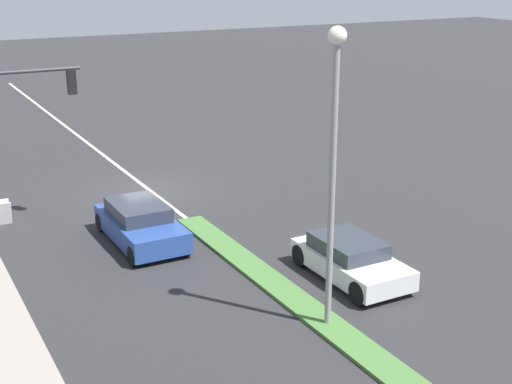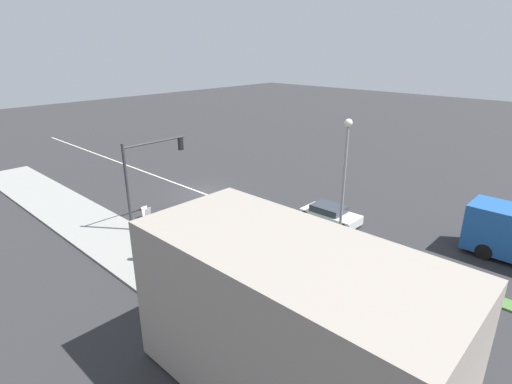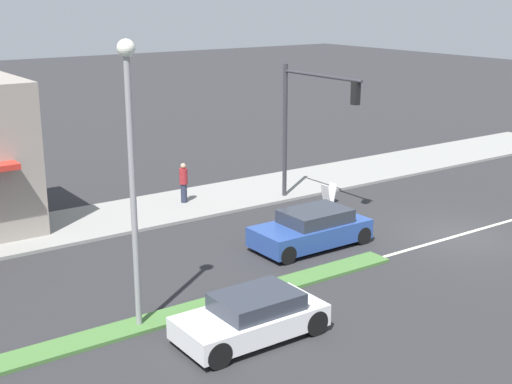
{
  "view_description": "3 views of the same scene",
  "coord_description": "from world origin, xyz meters",
  "px_view_note": "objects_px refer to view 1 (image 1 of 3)",
  "views": [
    {
      "loc": [
        9.33,
        26.12,
        8.85
      ],
      "look_at": [
        -1.22,
        6.77,
        1.67
      ],
      "focal_mm": 50.0,
      "sensor_mm": 36.0,
      "label": 1
    },
    {
      "loc": [
        18.98,
        23.75,
        11.16
      ],
      "look_at": [
        1.31,
        7.22,
        2.24
      ],
      "focal_mm": 28.0,
      "sensor_mm": 36.0,
      "label": 2
    },
    {
      "loc": [
        -15.79,
        20.15,
        8.52
      ],
      "look_at": [
        1.9,
        7.7,
        2.45
      ],
      "focal_mm": 50.0,
      "sensor_mm": 36.0,
      "label": 3
    }
  ],
  "objects_px": {
    "coupe_blue": "(140,224)",
    "van_white": "(350,259)",
    "street_lamp": "(334,143)",
    "warning_aframe_sign": "(4,212)"
  },
  "relations": [
    {
      "from": "coupe_blue",
      "to": "street_lamp",
      "type": "bearing_deg",
      "value": 106.01
    },
    {
      "from": "street_lamp",
      "to": "warning_aframe_sign",
      "type": "bearing_deg",
      "value": -63.28
    },
    {
      "from": "street_lamp",
      "to": "warning_aframe_sign",
      "type": "xyz_separation_m",
      "value": [
        5.83,
        -11.58,
        -4.35
      ]
    },
    {
      "from": "van_white",
      "to": "street_lamp",
      "type": "bearing_deg",
      "value": 43.51
    },
    {
      "from": "warning_aframe_sign",
      "to": "van_white",
      "type": "relative_size",
      "value": 0.22
    },
    {
      "from": "street_lamp",
      "to": "van_white",
      "type": "xyz_separation_m",
      "value": [
        -2.2,
        -2.09,
        -4.19
      ]
    },
    {
      "from": "coupe_blue",
      "to": "van_white",
      "type": "distance_m",
      "value": 7.11
    },
    {
      "from": "street_lamp",
      "to": "coupe_blue",
      "type": "bearing_deg",
      "value": -73.99
    },
    {
      "from": "warning_aframe_sign",
      "to": "coupe_blue",
      "type": "xyz_separation_m",
      "value": [
        -3.63,
        3.91,
        0.21
      ]
    },
    {
      "from": "warning_aframe_sign",
      "to": "coupe_blue",
      "type": "relative_size",
      "value": 0.2
    }
  ]
}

